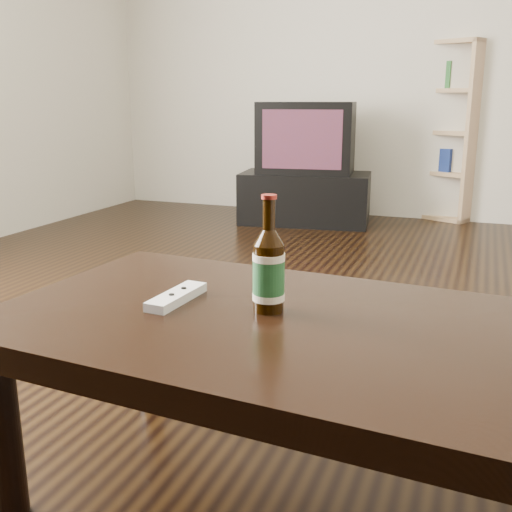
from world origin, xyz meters
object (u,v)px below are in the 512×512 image
(tv_stand, at_px, (305,198))
(remote, at_px, (177,297))
(bookshelf, at_px, (436,128))
(beer_bottle, at_px, (269,271))
(coffee_table, at_px, (279,345))
(tv, at_px, (306,138))

(tv_stand, bearing_deg, remote, -86.70)
(bookshelf, distance_m, remote, 3.96)
(bookshelf, xyz_separation_m, beer_bottle, (-0.03, -3.93, -0.15))
(tv_stand, height_order, coffee_table, coffee_table)
(tv_stand, height_order, tv, tv)
(remote, bearing_deg, tv, 104.80)
(bookshelf, distance_m, coffee_table, 3.98)
(bookshelf, relative_size, remote, 6.96)
(tv, xyz_separation_m, bookshelf, (0.89, 0.70, 0.06))
(beer_bottle, height_order, remote, beer_bottle)
(bookshelf, distance_m, beer_bottle, 3.93)
(coffee_table, bearing_deg, beer_bottle, 136.36)
(tv_stand, xyz_separation_m, remote, (0.63, -3.25, 0.29))
(tv_stand, height_order, bookshelf, bookshelf)
(coffee_table, bearing_deg, tv_stand, 105.26)
(beer_bottle, distance_m, remote, 0.24)
(tv, distance_m, beer_bottle, 3.35)
(tv, bearing_deg, coffee_table, -82.40)
(beer_bottle, relative_size, remote, 1.33)
(tv, relative_size, beer_bottle, 2.89)
(tv, bearing_deg, bookshelf, 30.52)
(bookshelf, xyz_separation_m, remote, (-0.26, -3.95, -0.23))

